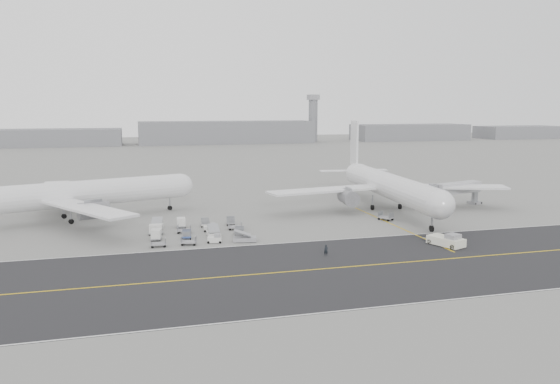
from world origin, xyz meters
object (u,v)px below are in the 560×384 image
object	(u,v)px
airliner_a	(68,195)
airliner_b	(387,185)
ground_crew_a	(326,250)
pushback_tug	(447,241)
control_tower	(313,117)
jet_bridge	(457,189)

from	to	relation	value
airliner_a	airliner_b	world-z (taller)	airliner_b
airliner_a	ground_crew_a	size ratio (longest dim) A/B	29.94
airliner_b	ground_crew_a	world-z (taller)	airliner_b
airliner_a	airliner_b	xyz separation A→B (m)	(67.42, -5.41, 0.17)
airliner_a	pushback_tug	distance (m)	73.09
control_tower	airliner_a	xyz separation A→B (m)	(-131.53, -238.40, -10.87)
airliner_a	airliner_b	bearing A→B (deg)	-112.90
pushback_tug	jet_bridge	world-z (taller)	jet_bridge
control_tower	airliner_b	size ratio (longest dim) A/B	0.56
pushback_tug	ground_crew_a	xyz separation A→B (m)	(-21.34, -0.57, -0.05)
jet_bridge	ground_crew_a	size ratio (longest dim) A/B	8.80
airliner_a	pushback_tug	world-z (taller)	airliner_a
airliner_b	ground_crew_a	xyz separation A→B (m)	(-26.25, -32.78, -4.68)
ground_crew_a	control_tower	bearing A→B (deg)	80.17
control_tower	airliner_b	distance (m)	252.33
control_tower	ground_crew_a	xyz separation A→B (m)	(-90.36, -276.59, -15.38)
control_tower	airliner_a	bearing A→B (deg)	-118.89
pushback_tug	ground_crew_a	distance (m)	21.35
airliner_b	jet_bridge	size ratio (longest dim) A/B	3.64
airliner_a	ground_crew_a	bearing A→B (deg)	-151.16
airliner_a	jet_bridge	bearing A→B (deg)	-112.21
control_tower	ground_crew_a	distance (m)	291.38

